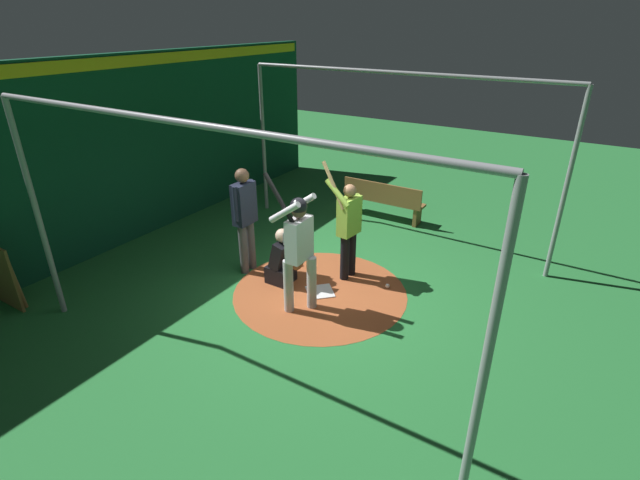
{
  "coord_description": "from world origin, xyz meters",
  "views": [
    {
      "loc": [
        3.47,
        -5.58,
        4.08
      ],
      "look_at": [
        0.0,
        0.0,
        0.95
      ],
      "focal_mm": 26.29,
      "sensor_mm": 36.0,
      "label": 1
    }
  ],
  "objects_px": {
    "catcher": "(283,261)",
    "baseball_0": "(387,286)",
    "bench": "(383,200)",
    "baseball_1": "(300,264)",
    "batter": "(298,244)",
    "umpire": "(245,215)",
    "home_plate": "(320,292)",
    "visitor": "(348,225)"
  },
  "relations": [
    {
      "from": "baseball_0",
      "to": "batter",
      "type": "bearing_deg",
      "value": -125.72
    },
    {
      "from": "catcher",
      "to": "baseball_0",
      "type": "xyz_separation_m",
      "value": [
        1.6,
        0.74,
        -0.35
      ]
    },
    {
      "from": "home_plate",
      "to": "bench",
      "type": "distance_m",
      "value": 3.45
    },
    {
      "from": "visitor",
      "to": "bench",
      "type": "distance_m",
      "value": 2.81
    },
    {
      "from": "bench",
      "to": "baseball_1",
      "type": "relative_size",
      "value": 24.6
    },
    {
      "from": "umpire",
      "to": "baseball_1",
      "type": "distance_m",
      "value": 1.37
    },
    {
      "from": "baseball_1",
      "to": "catcher",
      "type": "bearing_deg",
      "value": -82.68
    },
    {
      "from": "baseball_0",
      "to": "baseball_1",
      "type": "relative_size",
      "value": 1.0
    },
    {
      "from": "catcher",
      "to": "umpire",
      "type": "distance_m",
      "value": 1.02
    },
    {
      "from": "baseball_0",
      "to": "baseball_1",
      "type": "xyz_separation_m",
      "value": [
        -1.68,
        -0.13,
        0.0
      ]
    },
    {
      "from": "baseball_0",
      "to": "baseball_1",
      "type": "height_order",
      "value": "same"
    },
    {
      "from": "catcher",
      "to": "batter",
      "type": "bearing_deg",
      "value": -36.87
    },
    {
      "from": "baseball_1",
      "to": "home_plate",
      "type": "bearing_deg",
      "value": -36.0
    },
    {
      "from": "batter",
      "to": "baseball_0",
      "type": "relative_size",
      "value": 29.1
    },
    {
      "from": "catcher",
      "to": "bench",
      "type": "xyz_separation_m",
      "value": [
        0.24,
        3.44,
        0.06
      ]
    },
    {
      "from": "umpire",
      "to": "bench",
      "type": "height_order",
      "value": "umpire"
    },
    {
      "from": "umpire",
      "to": "baseball_1",
      "type": "relative_size",
      "value": 25.24
    },
    {
      "from": "catcher",
      "to": "visitor",
      "type": "relative_size",
      "value": 0.48
    },
    {
      "from": "catcher",
      "to": "baseball_1",
      "type": "distance_m",
      "value": 0.71
    },
    {
      "from": "batter",
      "to": "visitor",
      "type": "bearing_deg",
      "value": 83.6
    },
    {
      "from": "bench",
      "to": "umpire",
      "type": "bearing_deg",
      "value": -106.54
    },
    {
      "from": "home_plate",
      "to": "visitor",
      "type": "distance_m",
      "value": 1.19
    },
    {
      "from": "home_plate",
      "to": "bench",
      "type": "bearing_deg",
      "value": 97.83
    },
    {
      "from": "umpire",
      "to": "visitor",
      "type": "bearing_deg",
      "value": 24.25
    },
    {
      "from": "batter",
      "to": "baseball_0",
      "type": "distance_m",
      "value": 1.89
    },
    {
      "from": "bench",
      "to": "baseball_1",
      "type": "bearing_deg",
      "value": -96.53
    },
    {
      "from": "visitor",
      "to": "baseball_1",
      "type": "height_order",
      "value": "visitor"
    },
    {
      "from": "batter",
      "to": "umpire",
      "type": "height_order",
      "value": "batter"
    },
    {
      "from": "batter",
      "to": "umpire",
      "type": "relative_size",
      "value": 1.15
    },
    {
      "from": "home_plate",
      "to": "umpire",
      "type": "distance_m",
      "value": 1.82
    },
    {
      "from": "home_plate",
      "to": "visitor",
      "type": "relative_size",
      "value": 0.21
    },
    {
      "from": "bench",
      "to": "batter",
      "type": "bearing_deg",
      "value": -83.56
    },
    {
      "from": "umpire",
      "to": "baseball_1",
      "type": "height_order",
      "value": "umpire"
    },
    {
      "from": "batter",
      "to": "umpire",
      "type": "distance_m",
      "value": 1.56
    },
    {
      "from": "home_plate",
      "to": "batter",
      "type": "distance_m",
      "value": 1.24
    },
    {
      "from": "home_plate",
      "to": "baseball_0",
      "type": "xyz_separation_m",
      "value": [
        0.89,
        0.7,
        0.03
      ]
    },
    {
      "from": "home_plate",
      "to": "baseball_1",
      "type": "distance_m",
      "value": 0.98
    },
    {
      "from": "home_plate",
      "to": "visitor",
      "type": "bearing_deg",
      "value": 80.18
    },
    {
      "from": "batter",
      "to": "bench",
      "type": "distance_m",
      "value": 4.03
    },
    {
      "from": "visitor",
      "to": "baseball_0",
      "type": "xyz_separation_m",
      "value": [
        0.77,
        0.0,
        -0.93
      ]
    },
    {
      "from": "catcher",
      "to": "visitor",
      "type": "bearing_deg",
      "value": 41.62
    },
    {
      "from": "home_plate",
      "to": "batter",
      "type": "height_order",
      "value": "batter"
    }
  ]
}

